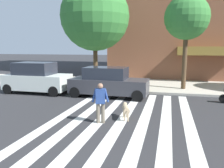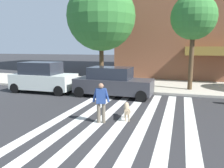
{
  "view_description": "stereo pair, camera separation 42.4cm",
  "coord_description": "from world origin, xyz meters",
  "views": [
    {
      "loc": [
        2.09,
        -0.01,
        3.05
      ],
      "look_at": [
        0.04,
        8.03,
        1.68
      ],
      "focal_mm": 35.94,
      "sensor_mm": 36.0,
      "label": 1
    },
    {
      "loc": [
        2.5,
        0.1,
        3.05
      ],
      "look_at": [
        0.04,
        8.03,
        1.68
      ],
      "focal_mm": 35.94,
      "sensor_mm": 36.0,
      "label": 2
    }
  ],
  "objects": [
    {
      "name": "parked_car_behind_first",
      "position": [
        -1.53,
        13.23,
        0.89
      ],
      "size": [
        4.84,
        2.0,
        1.84
      ],
      "color": "#34343A",
      "rests_on": "ground_plane"
    },
    {
      "name": "crosswalk_stripes",
      "position": [
        0.26,
        7.31,
        0.0
      ],
      "size": [
        5.85,
        14.03,
        0.01
      ],
      "color": "silver",
      "rests_on": "ground_plane"
    },
    {
      "name": "ground_plane",
      "position": [
        0.0,
        7.31,
        0.0
      ],
      "size": [
        160.0,
        160.0,
        0.0
      ],
      "primitive_type": "plane",
      "color": "#2B2B2D"
    },
    {
      "name": "dog_on_leash",
      "position": [
        0.37,
        9.11,
        0.44
      ],
      "size": [
        0.48,
        1.11,
        0.65
      ],
      "color": "tan",
      "rests_on": "ground_plane"
    },
    {
      "name": "parked_car_near_curb",
      "position": [
        -6.53,
        13.23,
        0.99
      ],
      "size": [
        4.29,
        2.02,
        2.05
      ],
      "color": "silver",
      "rests_on": "ground_plane"
    },
    {
      "name": "pedestrian_dog_walker",
      "position": [
        -0.52,
        8.35,
        0.93
      ],
      "size": [
        0.7,
        0.34,
        1.64
      ],
      "color": "#6B6051",
      "rests_on": "ground_plane"
    },
    {
      "name": "sidewalk_far",
      "position": [
        0.0,
        17.63,
        0.07
      ],
      "size": [
        80.0,
        6.0,
        0.15
      ],
      "primitive_type": "cube",
      "color": "#B7B0A0",
      "rests_on": "ground_plane"
    },
    {
      "name": "street_tree_middle",
      "position": [
        3.12,
        16.35,
        5.0
      ],
      "size": [
        3.02,
        3.02,
        6.4
      ],
      "color": "#4C3823",
      "rests_on": "sidewalk_far"
    },
    {
      "name": "street_tree_nearest",
      "position": [
        -3.44,
        16.49,
        5.33
      ],
      "size": [
        5.16,
        5.16,
        7.77
      ],
      "color": "#4C3823",
      "rests_on": "sidewalk_far"
    }
  ]
}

